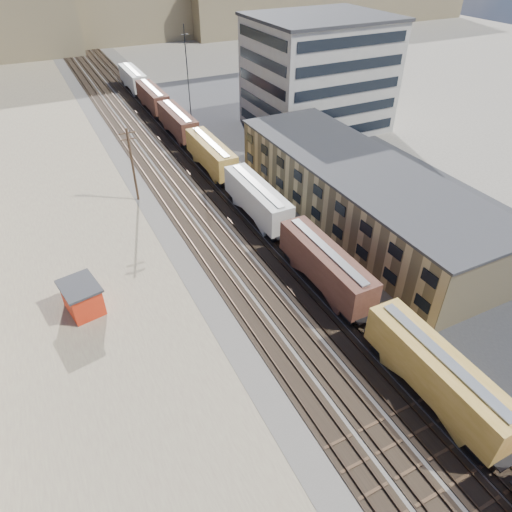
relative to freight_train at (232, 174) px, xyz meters
name	(u,v)px	position (x,y,z in m)	size (l,w,h in m)	color
ground	(392,416)	(-3.80, -38.09, -2.79)	(300.00, 300.00, 0.00)	#6B6356
ballast_bed	(179,165)	(-3.80, 11.91, -2.76)	(18.00, 200.00, 0.06)	#4C4742
dirt_yard	(51,227)	(-23.80, 1.91, -2.78)	(24.00, 180.00, 0.03)	#786452
asphalt_lot	(352,175)	(18.20, -3.09, -2.77)	(26.00, 120.00, 0.04)	#232326
rail_tracks	(175,165)	(-4.35, 11.91, -2.68)	(11.40, 200.00, 0.24)	black
freight_train	(232,174)	(0.00, 0.00, 0.00)	(3.00, 119.74, 4.46)	black
warehouse	(358,192)	(11.18, -13.09, 0.86)	(12.40, 40.40, 7.25)	tan
office_tower	(318,74)	(24.15, 16.86, 6.47)	(22.60, 18.60, 18.45)	#9E998E
utility_pole_north	(132,164)	(-12.30, 3.91, 2.50)	(2.20, 0.32, 10.00)	#382619
radio_mast	(188,83)	(2.20, 21.91, 6.33)	(1.20, 0.16, 18.00)	black
maintenance_shed	(82,297)	(-22.64, -15.40, -1.21)	(3.98, 4.74, 3.09)	red
parked_car_white	(470,275)	(14.19, -28.95, -2.04)	(1.60, 4.59, 1.51)	silver
parked_car_blue	(287,117)	(21.06, 21.36, -2.02)	(2.58, 5.59, 1.55)	navy
parked_car_far	(321,123)	(24.87, 15.59, -1.95)	(1.98, 4.93, 1.68)	silver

